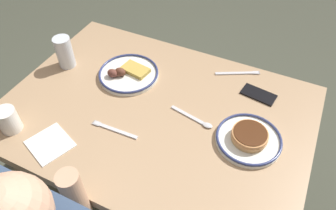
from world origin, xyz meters
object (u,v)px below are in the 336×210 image
object	(u,v)px
drinking_glass	(65,53)
cell_phone	(259,94)
fork_near	(114,130)
paper_napkin	(50,144)
plate_near_main	(128,73)
tea_spoon	(197,120)
coffee_mug	(8,119)
plate_center_pancakes	(249,138)
fork_far	(238,73)

from	to	relation	value
drinking_glass	cell_phone	distance (m)	0.89
fork_near	drinking_glass	bearing A→B (deg)	-30.77
cell_phone	paper_napkin	bearing A→B (deg)	51.33
drinking_glass	fork_near	size ratio (longest dim) A/B	0.75
plate_near_main	cell_phone	bearing A→B (deg)	-166.86
fork_near	tea_spoon	size ratio (longest dim) A/B	1.04
coffee_mug	drinking_glass	size ratio (longest dim) A/B	0.76
plate_center_pancakes	fork_near	xyz separation A→B (m)	(0.48, 0.17, -0.02)
plate_near_main	plate_center_pancakes	xyz separation A→B (m)	(-0.59, 0.13, 0.00)
coffee_mug	tea_spoon	bearing A→B (deg)	-151.49
plate_center_pancakes	fork_near	distance (m)	0.51
plate_near_main	paper_napkin	xyz separation A→B (m)	(0.07, 0.46, -0.01)
plate_near_main	drinking_glass	bearing A→B (deg)	10.44
coffee_mug	cell_phone	bearing A→B (deg)	-144.08
drinking_glass	cell_phone	xyz separation A→B (m)	(-0.86, -0.19, -0.06)
paper_napkin	tea_spoon	distance (m)	0.57
fork_near	cell_phone	bearing A→B (deg)	-136.46
coffee_mug	paper_napkin	distance (m)	0.19
plate_near_main	drinking_glass	size ratio (longest dim) A/B	1.84
plate_near_main	coffee_mug	distance (m)	0.53
plate_center_pancakes	drinking_glass	distance (m)	0.90
drinking_glass	paper_napkin	xyz separation A→B (m)	(-0.23, 0.40, -0.06)
drinking_glass	fork_far	size ratio (longest dim) A/B	0.78
plate_near_main	coffee_mug	world-z (taller)	coffee_mug
plate_center_pancakes	fork_near	bearing A→B (deg)	19.61
tea_spoon	plate_center_pancakes	bearing A→B (deg)	176.83
fork_near	plate_center_pancakes	bearing A→B (deg)	-160.39
paper_napkin	fork_far	xyz separation A→B (m)	(-0.51, -0.69, 0.00)
fork_far	tea_spoon	size ratio (longest dim) A/B	1.00
paper_napkin	fork_far	world-z (taller)	fork_far
plate_center_pancakes	coffee_mug	size ratio (longest dim) A/B	2.19
fork_near	fork_far	bearing A→B (deg)	-122.23
drinking_glass	tea_spoon	world-z (taller)	drinking_glass
drinking_glass	fork_far	xyz separation A→B (m)	(-0.74, -0.28, -0.06)
drinking_glass	paper_napkin	size ratio (longest dim) A/B	0.99
drinking_glass	fork_near	world-z (taller)	drinking_glass
coffee_mug	cell_phone	world-z (taller)	coffee_mug
plate_near_main	plate_center_pancakes	size ratio (longest dim) A/B	1.10
plate_near_main	paper_napkin	bearing A→B (deg)	81.66
plate_near_main	cell_phone	xyz separation A→B (m)	(-0.57, -0.13, -0.01)
plate_near_main	fork_far	xyz separation A→B (m)	(-0.45, -0.23, -0.01)
coffee_mug	tea_spoon	xyz separation A→B (m)	(-0.64, -0.35, -0.05)
plate_near_main	tea_spoon	size ratio (longest dim) A/B	1.43
paper_napkin	fork_far	distance (m)	0.86
plate_near_main	cell_phone	size ratio (longest dim) A/B	1.89
paper_napkin	plate_near_main	bearing A→B (deg)	-98.34
fork_near	tea_spoon	distance (m)	0.33
plate_near_main	drinking_glass	xyz separation A→B (m)	(0.30, 0.05, 0.05)
cell_phone	tea_spoon	size ratio (longest dim) A/B	0.76
fork_near	fork_far	xyz separation A→B (m)	(-0.33, -0.53, -0.00)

